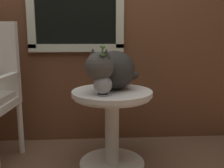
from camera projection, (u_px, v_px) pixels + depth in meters
back_wall at (86, 0)px, 2.31m from camera, size 4.00×0.07×2.60m
wicker_side_table at (112, 117)px, 1.95m from camera, size 0.60×0.60×0.60m
cat at (112, 69)px, 1.90m from camera, size 0.44×0.60×0.32m
pewter_vase_with_ivy at (103, 81)px, 1.74m from camera, size 0.13×0.13×0.33m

